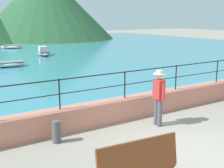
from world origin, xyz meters
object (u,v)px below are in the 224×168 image
Objects in this scene: boat_1 at (9,64)px; boat_4 at (43,52)px; person_walking at (159,95)px; bench_main at (135,167)px; bollard at (56,132)px; boat_0 at (13,47)px.

boat_4 is at bearing 48.79° from boat_1.
person_walking is 18.73m from boat_4.
boat_1 is (1.95, 16.35, -0.30)m from bench_main.
bollard is 13.45m from boat_1.
person_walking reaches higher than boat_0.
boat_4 is (0.61, -7.36, 0.07)m from boat_0.
bench_main reaches higher than boat_0.
person_walking is (2.89, 2.63, 0.42)m from bench_main.
boat_0 and boat_1 have the same top height.
bench_main is 0.74× the size of boat_1.
boat_4 reaches higher than bollard.
bench_main is 3.93m from person_walking.
person_walking is 3.28m from bollard.
boat_0 is 7.39m from boat_4.
boat_4 is at bearing -85.25° from boat_0.
person_walking is at bearing 42.27° from bench_main.
boat_1 is (2.24, 13.26, -0.05)m from bollard.
boat_0 is (5.48, 28.44, -0.30)m from bench_main.
person_walking is at bearing -8.31° from bollard.
person_walking is at bearing -99.82° from boat_4.
bollard is at bearing 95.27° from bench_main.
bollard is (-0.29, 3.10, -0.25)m from bench_main.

